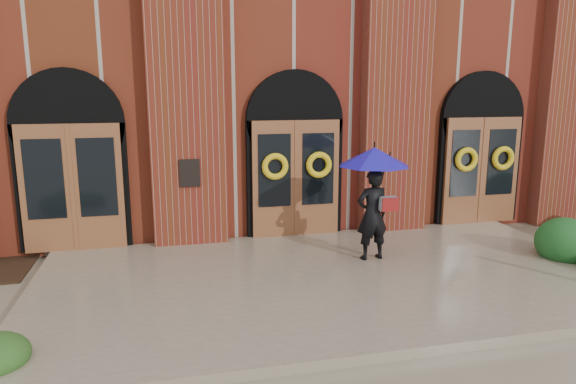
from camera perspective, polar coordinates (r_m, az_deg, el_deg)
name	(u,v)px	position (r m, az deg, el deg)	size (l,w,h in m)	color
ground	(335,287)	(8.91, 5.25, -10.42)	(90.00, 90.00, 0.00)	gray
landing	(332,279)	(9.01, 4.95, -9.64)	(10.00, 5.30, 0.15)	gray
church_building	(249,82)	(16.81, -4.36, 12.12)	(16.20, 12.53, 7.00)	maroon
man_with_umbrella	(374,182)	(9.53, 9.48, 1.13)	(1.44, 1.44, 2.11)	black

